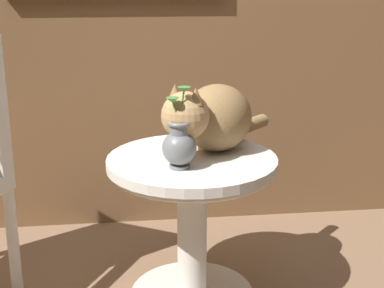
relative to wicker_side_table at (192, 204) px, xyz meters
The scene contains 3 objects.
wicker_side_table is the anchor object (origin of this frame).
cat 0.33m from the wicker_side_table, 34.57° to the left, with size 0.46×0.45×0.27m.
pewter_vase_with_ivy 0.29m from the wicker_side_table, 117.08° to the right, with size 0.12×0.12×0.28m.
Camera 1 is at (-0.10, -1.80, 1.22)m, focal length 52.79 mm.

